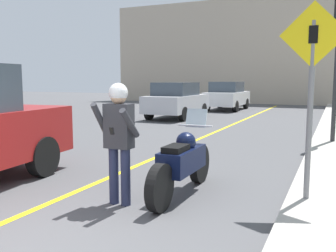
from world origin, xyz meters
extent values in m
cube|color=yellow|center=(-0.60, 6.00, 0.00)|extent=(0.12, 36.00, 0.01)
cube|color=#B2A38E|center=(0.00, 26.00, 3.90)|extent=(28.00, 1.20, 7.81)
cylinder|color=black|center=(1.04, 1.85, 0.34)|extent=(0.14, 0.68, 0.68)
cylinder|color=black|center=(1.04, 3.48, 0.34)|extent=(0.14, 0.68, 0.68)
cube|color=#0C1433|center=(1.04, 2.66, 0.57)|extent=(0.40, 1.12, 0.36)
sphere|color=#0C1433|center=(1.04, 2.82, 0.83)|extent=(0.32, 0.32, 0.32)
cube|color=black|center=(1.04, 2.41, 0.79)|extent=(0.28, 0.48, 0.10)
cylinder|color=silver|center=(1.04, 3.22, 1.05)|extent=(0.62, 0.03, 0.03)
cube|color=silver|center=(1.04, 3.29, 1.17)|extent=(0.36, 0.12, 0.31)
cylinder|color=#282D4C|center=(0.27, 1.89, 0.42)|extent=(0.14, 0.14, 0.84)
cylinder|color=#282D4C|center=(0.47, 1.89, 0.42)|extent=(0.14, 0.14, 0.84)
cube|color=#333338|center=(0.37, 1.89, 1.16)|extent=(0.40, 0.22, 0.64)
cylinder|color=#333338|center=(0.12, 1.79, 1.25)|extent=(0.09, 0.39, 0.50)
cylinder|color=#333338|center=(0.62, 1.77, 1.22)|extent=(0.09, 0.45, 0.45)
sphere|color=tan|center=(0.37, 1.89, 1.58)|extent=(0.23, 0.23, 0.23)
sphere|color=white|center=(0.37, 1.89, 1.64)|extent=(0.27, 0.27, 0.27)
cube|color=black|center=(0.43, 1.61, 1.13)|extent=(0.06, 0.05, 0.11)
cylinder|color=black|center=(-1.78, 2.66, 0.38)|extent=(0.29, 0.78, 0.76)
cylinder|color=slate|center=(2.87, 2.92, 1.37)|extent=(0.08, 0.08, 2.50)
cube|color=yellow|center=(2.87, 2.90, 2.43)|extent=(0.91, 0.02, 0.91)
cube|color=black|center=(2.87, 2.89, 2.43)|extent=(0.12, 0.01, 0.24)
cylinder|color=#2D2D30|center=(3.14, 8.56, 2.09)|extent=(0.12, 0.12, 3.95)
cylinder|color=black|center=(-4.53, 14.97, 0.32)|extent=(0.22, 0.64, 0.64)
cylinder|color=black|center=(-2.87, 14.97, 0.32)|extent=(0.22, 0.64, 0.64)
cylinder|color=black|center=(-4.53, 12.36, 0.32)|extent=(0.22, 0.64, 0.64)
cylinder|color=black|center=(-2.87, 12.36, 0.32)|extent=(0.22, 0.64, 0.64)
cube|color=silver|center=(-3.70, 13.66, 0.70)|extent=(1.80, 4.20, 0.76)
cube|color=#38424C|center=(-3.70, 13.50, 1.38)|extent=(1.58, 2.18, 0.60)
cylinder|color=black|center=(-3.61, 20.49, 0.32)|extent=(0.22, 0.64, 0.64)
cylinder|color=black|center=(-1.95, 20.49, 0.32)|extent=(0.22, 0.64, 0.64)
cylinder|color=black|center=(-3.61, 17.89, 0.32)|extent=(0.22, 0.64, 0.64)
cylinder|color=black|center=(-1.95, 17.89, 0.32)|extent=(0.22, 0.64, 0.64)
cube|color=white|center=(-2.78, 19.19, 0.70)|extent=(1.80, 4.20, 0.76)
cube|color=#38424C|center=(-2.78, 19.02, 1.38)|extent=(1.58, 2.18, 0.60)
camera|label=1|loc=(3.21, -2.66, 1.82)|focal=40.00mm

